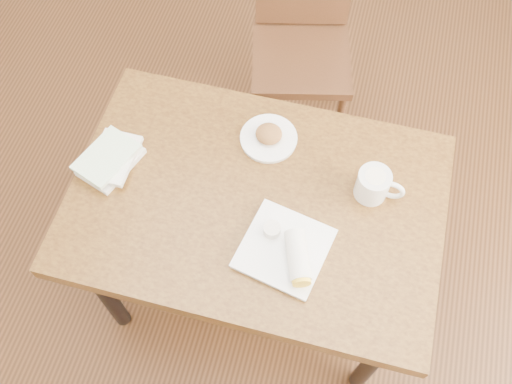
% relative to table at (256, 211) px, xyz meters
% --- Properties ---
extents(ground, '(4.00, 5.00, 0.01)m').
position_rel_table_xyz_m(ground, '(0.00, 0.00, -0.67)').
color(ground, '#472814').
rests_on(ground, ground).
extents(table, '(1.19, 0.81, 0.75)m').
position_rel_table_xyz_m(table, '(0.00, 0.00, 0.00)').
color(table, brown).
rests_on(table, ground).
extents(chair_far, '(0.51, 0.51, 0.95)m').
position_rel_table_xyz_m(chair_far, '(-0.04, 0.94, -0.12)').
color(chair_far, '#3F2212').
rests_on(chair_far, ground).
extents(plate_scone, '(0.19, 0.19, 0.06)m').
position_rel_table_xyz_m(plate_scone, '(-0.02, 0.23, 0.10)').
color(plate_scone, white).
rests_on(plate_scone, table).
extents(coffee_mug, '(0.16, 0.11, 0.11)m').
position_rel_table_xyz_m(coffee_mug, '(0.35, 0.12, 0.14)').
color(coffee_mug, white).
rests_on(coffee_mug, table).
extents(plate_burrito, '(0.29, 0.29, 0.08)m').
position_rel_table_xyz_m(plate_burrito, '(0.14, -0.16, 0.11)').
color(plate_burrito, white).
rests_on(plate_burrito, table).
extents(book_stack, '(0.20, 0.24, 0.05)m').
position_rel_table_xyz_m(book_stack, '(-0.49, 0.01, 0.11)').
color(book_stack, white).
rests_on(book_stack, table).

